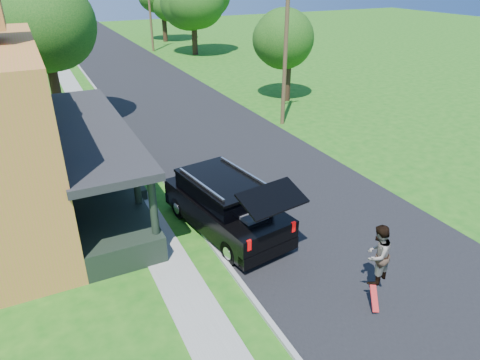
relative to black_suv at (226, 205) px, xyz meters
name	(u,v)px	position (x,y,z in m)	size (l,w,h in m)	color
ground	(333,234)	(3.20, -1.90, -0.98)	(140.00, 140.00, 0.00)	#185D12
street	(162,95)	(3.20, 18.10, -0.98)	(8.00, 120.00, 0.02)	black
curb	(105,102)	(-0.85, 18.10, -0.98)	(0.15, 120.00, 0.12)	gray
sidewalk	(81,105)	(-2.40, 18.10, -0.98)	(1.30, 120.00, 0.03)	gray
front_walk	(26,216)	(-6.30, 4.10, -0.98)	(6.50, 1.20, 0.03)	gray
black_suv	(226,205)	(0.00, 0.00, 0.00)	(2.88, 5.76, 2.57)	black
skateboarder	(377,255)	(2.20, -4.90, 0.43)	(1.03, 0.92, 1.76)	black
skateboard	(374,299)	(1.92, -5.31, -0.65)	(0.41, 0.54, 0.54)	#B0110F
tree_left_mid	(43,29)	(-4.01, 14.22, 4.38)	(5.78, 5.75, 8.32)	black
tree_right_near	(289,29)	(10.48, 13.05, 3.72)	(4.47, 4.37, 6.97)	black
utility_pole_near	(286,51)	(7.70, 8.88, 3.16)	(1.41, 0.26, 8.04)	#493A22
utility_pole_far	(150,6)	(7.70, 36.12, 3.61)	(1.47, 0.58, 8.92)	#493A22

